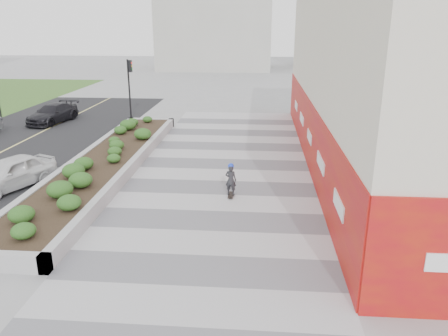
% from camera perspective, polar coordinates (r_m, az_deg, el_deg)
% --- Properties ---
extents(ground, '(160.00, 160.00, 0.00)m').
position_cam_1_polar(ground, '(13.63, -2.58, -10.10)').
color(ground, gray).
rests_on(ground, ground).
extents(walkway, '(8.00, 36.00, 0.01)m').
position_cam_1_polar(walkway, '(16.31, -1.28, -5.07)').
color(walkway, '#A8A8AD').
rests_on(walkway, ground).
extents(building, '(6.04, 24.08, 8.00)m').
position_cam_1_polar(building, '(21.70, 19.37, 10.71)').
color(building, beige).
rests_on(building, ground).
extents(planter, '(3.00, 18.00, 0.90)m').
position_cam_1_polar(planter, '(21.05, -15.22, 0.95)').
color(planter, '#9E9EA0').
rests_on(planter, ground).
extents(traffic_signal_near, '(0.33, 0.28, 4.20)m').
position_cam_1_polar(traffic_signal_near, '(30.89, -12.21, 11.05)').
color(traffic_signal_near, black).
rests_on(traffic_signal_near, ground).
extents(manhole_cover, '(0.44, 0.44, 0.01)m').
position_cam_1_polar(manhole_cover, '(16.27, 0.48, -5.13)').
color(manhole_cover, '#595654').
rests_on(manhole_cover, ground).
extents(skateboarder, '(0.51, 0.72, 1.38)m').
position_cam_1_polar(skateboarder, '(17.00, 0.90, -1.55)').
color(skateboarder, beige).
rests_on(skateboarder, ground).
extents(car_white, '(2.99, 4.16, 1.32)m').
position_cam_1_polar(car_white, '(19.92, -26.14, -0.59)').
color(car_white, white).
rests_on(car_white, ground).
extents(car_dark, '(2.52, 4.56, 1.25)m').
position_cam_1_polar(car_dark, '(32.26, -21.48, 6.64)').
color(car_dark, black).
rests_on(car_dark, ground).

